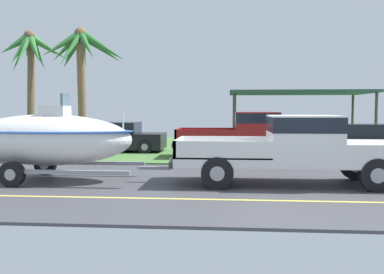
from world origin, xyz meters
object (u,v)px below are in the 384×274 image
at_px(carport_awning, 298,94).
at_px(palm_tree_far_left, 83,56).
at_px(palm_tree_near_right, 31,58).
at_px(parked_sedan_far, 372,141).
at_px(parked_sedan_near, 115,138).
at_px(pickup_truck_towing, 301,146).
at_px(boat_on_trailer, 46,139).
at_px(parked_pickup_background, 256,133).

xyz_separation_m(carport_awning, palm_tree_far_left, (-9.41, -7.18, 1.23)).
xyz_separation_m(palm_tree_near_right, palm_tree_far_left, (3.12, -2.09, -0.23)).
bearing_deg(parked_sedan_far, parked_sedan_near, 172.51).
xyz_separation_m(parked_sedan_near, carport_awning, (8.88, 4.52, 2.12)).
xyz_separation_m(carport_awning, palm_tree_near_right, (-12.53, -5.09, 1.46)).
xyz_separation_m(pickup_truck_towing, boat_on_trailer, (-6.87, 0.00, 0.13)).
bearing_deg(parked_sedan_near, pickup_truck_towing, -48.15).
height_order(carport_awning, palm_tree_near_right, palm_tree_near_right).
xyz_separation_m(parked_sedan_far, palm_tree_near_right, (-14.56, 0.87, 3.58)).
bearing_deg(pickup_truck_towing, palm_tree_far_left, 145.47).
relative_size(parked_sedan_near, palm_tree_far_left, 0.85).
xyz_separation_m(boat_on_trailer, parked_pickup_background, (6.04, 5.78, -0.11)).
height_order(carport_awning, palm_tree_far_left, palm_tree_far_left).
height_order(pickup_truck_towing, parked_sedan_near, pickup_truck_towing).
relative_size(parked_sedan_far, palm_tree_near_right, 0.80).
xyz_separation_m(pickup_truck_towing, parked_sedan_near, (-7.05, 7.87, -0.34)).
distance_m(pickup_truck_towing, carport_awning, 12.66).
distance_m(parked_sedan_near, palm_tree_near_right, 5.14).
height_order(pickup_truck_towing, palm_tree_far_left, palm_tree_far_left).
distance_m(parked_sedan_far, palm_tree_near_right, 15.02).
height_order(parked_sedan_far, palm_tree_near_right, palm_tree_near_right).
distance_m(pickup_truck_towing, parked_pickup_background, 5.84).
height_order(parked_pickup_background, palm_tree_near_right, palm_tree_near_right).
height_order(parked_sedan_near, carport_awning, carport_awning).
xyz_separation_m(parked_sedan_far, palm_tree_far_left, (-11.45, -1.22, 3.36)).
bearing_deg(parked_sedan_far, pickup_truck_towing, -120.95).
distance_m(carport_awning, palm_tree_near_right, 13.60).
xyz_separation_m(parked_sedan_near, parked_sedan_far, (10.92, -1.44, -0.00)).
relative_size(pickup_truck_towing, parked_pickup_background, 1.04).
bearing_deg(parked_pickup_background, carport_awning, 68.12).
relative_size(parked_pickup_background, parked_sedan_near, 1.32).
bearing_deg(carport_awning, parked_pickup_background, -111.88).
xyz_separation_m(boat_on_trailer, carport_awning, (8.70, 12.40, 1.65)).
bearing_deg(palm_tree_near_right, boat_on_trailer, -62.34).
height_order(pickup_truck_towing, carport_awning, carport_awning).
distance_m(parked_pickup_background, parked_sedan_near, 6.58).
xyz_separation_m(pickup_truck_towing, palm_tree_far_left, (-7.58, 5.22, 3.01)).
height_order(parked_sedan_near, palm_tree_far_left, palm_tree_far_left).
distance_m(palm_tree_near_right, palm_tree_far_left, 3.76).
distance_m(parked_pickup_background, parked_sedan_far, 4.75).
bearing_deg(parked_sedan_near, boat_on_trailer, -88.66).
height_order(parked_sedan_near, parked_sedan_far, same).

